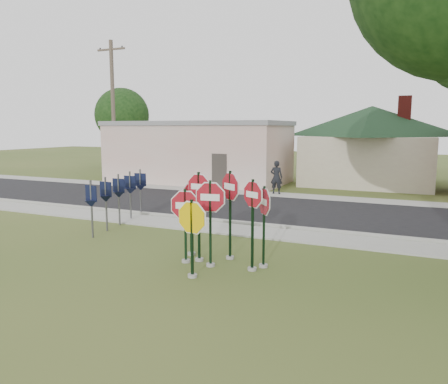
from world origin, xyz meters
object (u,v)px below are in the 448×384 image
at_px(stop_sign_left, 185,216).
at_px(stop_sign_yellow, 192,229).
at_px(stop_sign_center, 210,211).
at_px(pedestrian, 276,177).
at_px(utility_pole_near, 113,110).

bearing_deg(stop_sign_left, stop_sign_yellow, -53.26).
relative_size(stop_sign_center, pedestrian, 1.33).
bearing_deg(stop_sign_center, stop_sign_yellow, -91.79).
distance_m(stop_sign_left, utility_pole_near, 19.51).
height_order(stop_sign_center, utility_pole_near, utility_pole_near).
xyz_separation_m(stop_sign_yellow, stop_sign_left, (-0.76, 1.02, 0.08)).
distance_m(stop_sign_center, stop_sign_yellow, 1.03).
bearing_deg(stop_sign_yellow, pedestrian, 99.09).
height_order(stop_sign_yellow, stop_sign_left, stop_sign_left).
distance_m(stop_sign_center, utility_pole_near, 20.04).
relative_size(stop_sign_center, utility_pole_near, 0.26).
distance_m(stop_sign_yellow, pedestrian, 14.28).
xyz_separation_m(stop_sign_center, utility_pole_near, (-14.08, 13.84, 3.42)).
xyz_separation_m(stop_sign_center, pedestrian, (-2.29, 13.11, -0.55)).
height_order(stop_sign_center, stop_sign_left, stop_sign_center).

